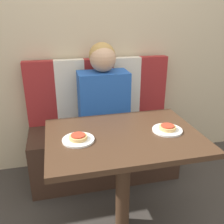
{
  "coord_description": "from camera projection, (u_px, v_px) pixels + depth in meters",
  "views": [
    {
      "loc": [
        -0.4,
        -1.36,
        1.47
      ],
      "look_at": [
        0.0,
        0.32,
        0.77
      ],
      "focal_mm": 40.0,
      "sensor_mm": 36.0,
      "label": 1
    }
  ],
  "objects": [
    {
      "name": "booth_backrest",
      "position": [
        99.0,
        90.0,
        2.35
      ],
      "size": [
        1.32,
        0.09,
        0.59
      ],
      "color": "maroon",
      "rests_on": "booth_seat"
    },
    {
      "name": "person",
      "position": [
        103.0,
        89.0,
        2.13
      ],
      "size": [
        0.43,
        0.26,
        0.75
      ],
      "color": "#2356B2",
      "rests_on": "booth_seat"
    },
    {
      "name": "ground_plane",
      "position": [
        122.0,
        223.0,
        1.86
      ],
      "size": [
        12.0,
        12.0,
        0.0
      ],
      "primitive_type": "plane",
      "color": "#38332D"
    },
    {
      "name": "pizza_right",
      "position": [
        167.0,
        127.0,
        1.62
      ],
      "size": [
        0.11,
        0.11,
        0.03
      ],
      "color": "tan",
      "rests_on": "plate_right"
    },
    {
      "name": "booth_seat",
      "position": [
        104.0,
        151.0,
        2.36
      ],
      "size": [
        1.32,
        0.51,
        0.49
      ],
      "color": "#382319",
      "rests_on": "ground_plane"
    },
    {
      "name": "dining_table",
      "position": [
        124.0,
        148.0,
        1.62
      ],
      "size": [
        0.97,
        0.7,
        0.74
      ],
      "color": "#422B1C",
      "rests_on": "ground_plane"
    },
    {
      "name": "plate_right",
      "position": [
        167.0,
        130.0,
        1.63
      ],
      "size": [
        0.19,
        0.19,
        0.01
      ],
      "color": "white",
      "rests_on": "dining_table"
    },
    {
      "name": "plate_left",
      "position": [
        78.0,
        140.0,
        1.5
      ],
      "size": [
        0.19,
        0.19,
        0.01
      ],
      "color": "white",
      "rests_on": "dining_table"
    },
    {
      "name": "pizza_left",
      "position": [
        78.0,
        137.0,
        1.5
      ],
      "size": [
        0.11,
        0.11,
        0.03
      ],
      "color": "tan",
      "rests_on": "plate_left"
    },
    {
      "name": "wall_back",
      "position": [
        96.0,
        32.0,
        2.24
      ],
      "size": [
        7.0,
        0.05,
        2.6
      ],
      "color": "#C6B28E",
      "rests_on": "ground_plane"
    }
  ]
}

